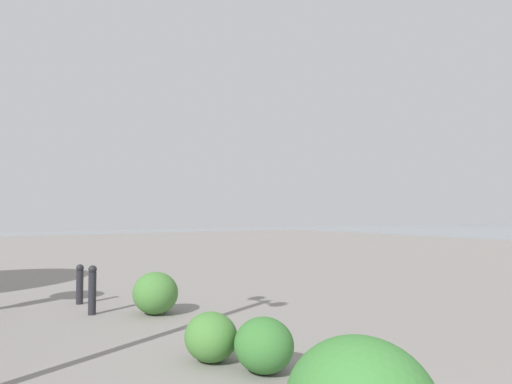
# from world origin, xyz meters

# --- Properties ---
(bollard_near) EXTENTS (0.13, 0.13, 0.77)m
(bollard_near) POSITION_xyz_m (7.15, -0.75, 0.40)
(bollard_near) COLOR #232328
(bollard_near) RESTS_ON ground
(bollard_mid) EXTENTS (0.13, 0.13, 0.69)m
(bollard_mid) POSITION_xyz_m (8.16, -0.77, 0.36)
(bollard_mid) COLOR #232328
(bollard_mid) RESTS_ON ground
(shrub_low) EXTENTS (0.62, 0.56, 0.53)m
(shrub_low) POSITION_xyz_m (4.06, -1.27, 0.26)
(shrub_low) COLOR #477F38
(shrub_low) RESTS_ON ground
(shrub_wide) EXTENTS (0.77, 0.70, 0.66)m
(shrub_wide) POSITION_xyz_m (6.66, -1.60, 0.33)
(shrub_wide) COLOR #477F38
(shrub_wide) RESTS_ON ground
(shrub_tall) EXTENTS (0.64, 0.58, 0.55)m
(shrub_tall) POSITION_xyz_m (3.46, -1.56, 0.27)
(shrub_tall) COLOR #387533
(shrub_tall) RESTS_ON ground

